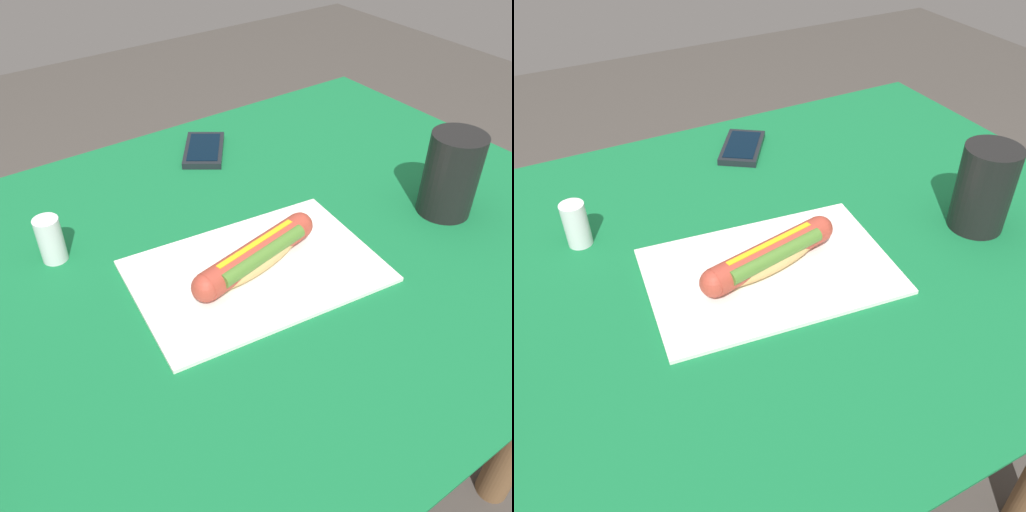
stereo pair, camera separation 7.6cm
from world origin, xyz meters
TOP-DOWN VIEW (x-y plane):
  - ground_plane at (0.00, 0.00)m, footprint 6.00×6.00m
  - dining_table at (0.00, 0.00)m, footprint 1.22×0.84m
  - paper_wrapper at (-0.01, 0.05)m, footprint 0.36×0.27m
  - hot_dog at (-0.01, 0.05)m, footprint 0.22×0.08m
  - cell_phone at (-0.13, -0.29)m, footprint 0.13×0.14m
  - drinking_cup at (-0.35, 0.10)m, footprint 0.08×0.08m
  - salt_shaker at (0.21, -0.14)m, footprint 0.04×0.04m

SIDE VIEW (x-z plane):
  - ground_plane at x=0.00m, z-range 0.00..0.00m
  - dining_table at x=0.00m, z-range 0.24..0.97m
  - paper_wrapper at x=-0.01m, z-range 0.73..0.74m
  - cell_phone at x=-0.13m, z-range 0.73..0.75m
  - hot_dog at x=-0.01m, z-range 0.74..0.79m
  - salt_shaker at x=0.21m, z-range 0.73..0.80m
  - drinking_cup at x=-0.35m, z-range 0.73..0.87m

